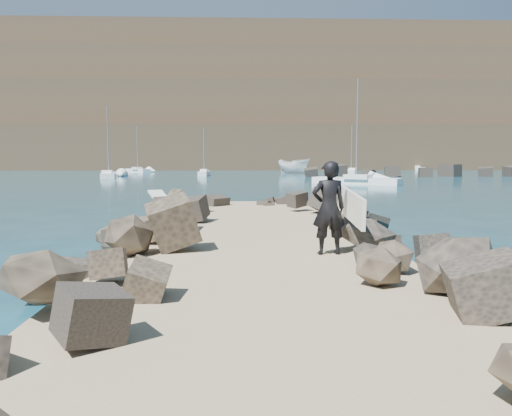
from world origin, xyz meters
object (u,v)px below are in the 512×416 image
object	(u,v)px
boat_imported	(294,166)
surfboard_resting	(161,202)
sailboat_e	(138,171)
surfer_with_board	(332,208)

from	to	relation	value
boat_imported	surfboard_resting	bearing A→B (deg)	-145.72
surfboard_resting	sailboat_e	world-z (taller)	sailboat_e
surfboard_resting	surfer_with_board	xyz separation A→B (m)	(4.66, -7.43, 0.54)
surfer_with_board	surfboard_resting	bearing A→B (deg)	122.10
sailboat_e	surfer_with_board	bearing A→B (deg)	-75.90
surfboard_resting	surfer_with_board	size ratio (longest dim) A/B	0.89
surfboard_resting	boat_imported	distance (m)	66.24
boat_imported	surfer_with_board	bearing A→B (deg)	-141.06
surfboard_resting	boat_imported	world-z (taller)	boat_imported
surfboard_resting	sailboat_e	distance (m)	72.07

